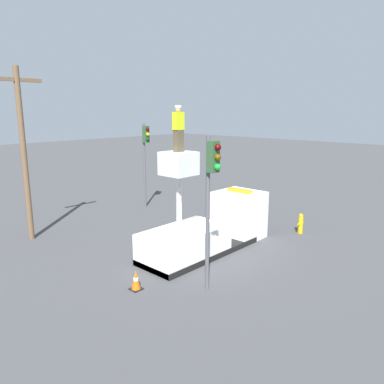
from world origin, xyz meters
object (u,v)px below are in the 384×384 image
worker (178,129)px  traffic_light_pole (211,184)px  bucket_truck (209,228)px  traffic_light_across (146,149)px  fire_hydrant (301,224)px  utility_pole (23,149)px  traffic_cone_rear (136,280)px

worker → traffic_light_pole: worker is taller
bucket_truck → traffic_light_across: size_ratio=1.26×
traffic_light_pole → fire_hydrant: bearing=4.6°
worker → traffic_light_pole: (-1.05, -2.54, -1.64)m
fire_hydrant → utility_pole: (-9.57, 9.02, 3.80)m
fire_hydrant → traffic_cone_rear: (-9.42, 1.25, -0.17)m
fire_hydrant → traffic_cone_rear: fire_hydrant is taller
traffic_cone_rear → bucket_truck: bearing=8.2°
bucket_truck → traffic_cone_rear: size_ratio=9.48×
traffic_cone_rear → utility_pole: size_ratio=0.09×
traffic_light_pole → utility_pole: (-1.88, 9.64, 0.58)m
utility_pole → bucket_truck: bearing=-55.9°
traffic_light_pole → traffic_cone_rear: size_ratio=7.52×
bucket_truck → utility_pole: (-4.80, 7.10, 3.34)m
traffic_light_across → traffic_cone_rear: traffic_light_across is taller
traffic_light_across → traffic_light_pole: bearing=-119.6°
fire_hydrant → bucket_truck: bearing=158.0°
traffic_light_pole → fire_hydrant: (7.69, 0.62, -3.22)m
bucket_truck → worker: bearing=180.0°
worker → traffic_light_across: 9.20m
bucket_truck → traffic_light_across: (2.90, 7.70, 2.76)m
bucket_truck → utility_pole: bearing=124.1°
fire_hydrant → utility_pole: utility_pole is taller
worker → utility_pole: bearing=112.4°
traffic_light_across → utility_pole: size_ratio=0.66×
worker → traffic_light_pole: bearing=-112.5°
fire_hydrant → traffic_cone_rear: size_ratio=1.45×
traffic_cone_rear → utility_pole: bearing=91.1°
traffic_light_across → traffic_cone_rear: (-7.55, -8.37, -3.39)m
traffic_light_pole → worker: bearing=67.5°
utility_pole → traffic_light_pole: bearing=-79.0°
traffic_light_pole → traffic_cone_rear: bearing=132.7°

